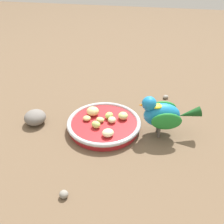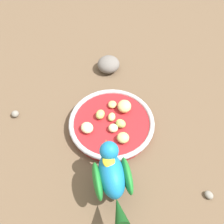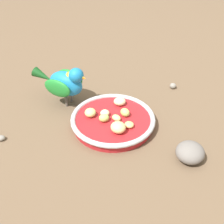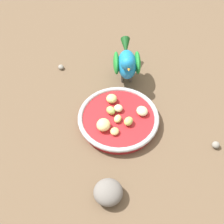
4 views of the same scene
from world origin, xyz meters
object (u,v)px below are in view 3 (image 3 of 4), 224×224
Objects in this scene: apple_piece_4 at (90,113)px; apple_piece_7 at (104,118)px; feeding_bowl at (112,121)px; apple_piece_6 at (120,101)px; rock_large at (190,152)px; pebble_1 at (173,86)px; apple_piece_3 at (130,124)px; apple_piece_5 at (125,112)px; apple_piece_2 at (116,119)px; apple_piece_0 at (118,127)px; pebble_0 at (1,138)px; parrot at (65,82)px; apple_piece_1 at (105,113)px.

apple_piece_4 is 0.04m from apple_piece_7.
feeding_bowl is 0.07m from apple_piece_6.
apple_piece_7 is (0.01, -0.04, -0.00)m from apple_piece_4.
rock_large is (0.04, -0.23, -0.01)m from apple_piece_7.
apple_piece_6 is 1.67× the size of pebble_1.
apple_piece_4 is at bearing 115.97° from feeding_bowl.
apple_piece_6 is at bearing 79.98° from rock_large.
apple_piece_5 is at bearing 52.40° from apple_piece_3.
feeding_bowl is 0.02m from apple_piece_2.
apple_piece_0 is at bearing -98.97° from apple_piece_7.
apple_piece_4 is (0.00, 0.10, -0.00)m from apple_piece_0.
apple_piece_0 is at bearing -156.48° from apple_piece_5.
apple_piece_0 is 0.18m from rock_large.
apple_piece_0 reaches higher than pebble_0.
parrot is (-0.00, 0.17, 0.06)m from feeding_bowl.
apple_piece_1 is 0.05m from apple_piece_5.
apple_piece_2 is 0.07m from apple_piece_4.
apple_piece_7 reaches higher than pebble_1.
pebble_0 is at bearing 152.01° from apple_piece_6.
parrot reaches higher than rock_large.
apple_piece_7 is 0.15× the size of parrot.
apple_piece_2 reaches higher than pebble_1.
feeding_bowl is 3.31× the size of rock_large.
apple_piece_5 is (0.06, 0.03, -0.00)m from apple_piece_0.
apple_piece_4 is 1.10× the size of apple_piece_5.
apple_piece_1 is 1.17× the size of pebble_0.
apple_piece_0 reaches higher than rock_large.
apple_piece_6 is (0.07, 0.03, 0.02)m from feeding_bowl.
apple_piece_3 is at bearing -83.13° from apple_piece_2.
apple_piece_3 is (0.03, -0.01, -0.01)m from apple_piece_0.
apple_piece_1 is (-0.00, 0.02, 0.02)m from feeding_bowl.
apple_piece_5 is 0.20m from rock_large.
apple_piece_5 is 1.04× the size of apple_piece_7.
pebble_1 is (0.29, -0.04, -0.03)m from apple_piece_7.
apple_piece_5 reaches higher than pebble_0.
apple_piece_0 is 0.04m from apple_piece_2.
apple_piece_0 is 1.28× the size of apple_piece_4.
apple_piece_3 is 0.91× the size of apple_piece_7.
pebble_1 is (0.30, -0.08, -0.03)m from apple_piece_4.
apple_piece_5 is (0.04, -0.02, 0.02)m from feeding_bowl.
apple_piece_3 is (0.01, -0.05, 0.01)m from feeding_bowl.
feeding_bowl is at bearing -158.20° from apple_piece_6.
apple_piece_4 is (-0.03, 0.07, 0.00)m from apple_piece_2.
pebble_1 is (0.50, -0.21, 0.00)m from pebble_0.
apple_piece_3 is 0.23m from parrot.
apple_piece_7 is at bearing -39.71° from pebble_0.
apple_piece_5 reaches higher than apple_piece_2.
apple_piece_6 is 0.33m from pebble_0.
apple_piece_4 reaches higher than apple_piece_7.
apple_piece_5 and rock_large have the same top height.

